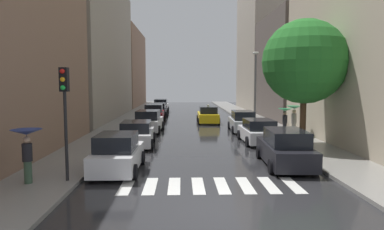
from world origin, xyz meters
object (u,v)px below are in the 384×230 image
at_px(parked_car_right_second, 258,132).
at_px(street_tree_right, 305,62).
at_px(parked_car_left_nearest, 117,154).
at_px(traffic_light_left_corner, 65,99).
at_px(lamp_post_right, 255,82).
at_px(parked_car_left_second, 137,134).
at_px(parked_car_left_sixth, 161,106).
at_px(parked_car_right_nearest, 285,149).
at_px(parked_car_left_third, 149,122).
at_px(parked_car_right_third, 242,122).
at_px(pedestrian_near_tree, 285,115).
at_px(parked_car_left_fourth, 154,114).
at_px(parked_car_left_fifth, 158,110).
at_px(pedestrian_foreground, 294,113).
at_px(taxi_midroad, 208,115).
at_px(pedestrian_by_kerb, 27,143).

xyz_separation_m(parked_car_right_second, street_tree_right, (2.23, -1.84, 4.38)).
relative_size(parked_car_left_nearest, traffic_light_left_corner, 0.94).
height_order(parked_car_right_second, lamp_post_right, lamp_post_right).
xyz_separation_m(parked_car_left_second, traffic_light_left_corner, (-1.61, -8.14, 2.56)).
bearing_deg(parked_car_left_second, parked_car_left_sixth, -2.08).
relative_size(parked_car_right_nearest, traffic_light_left_corner, 1.12).
height_order(parked_car_left_nearest, parked_car_left_third, parked_car_left_third).
bearing_deg(parked_car_right_third, pedestrian_near_tree, -123.48).
distance_m(parked_car_left_fourth, parked_car_right_third, 10.05).
distance_m(parked_car_left_fifth, pedestrian_foreground, 19.37).
relative_size(parked_car_left_fourth, parked_car_right_third, 0.92).
relative_size(parked_car_left_fourth, parked_car_left_fifth, 1.00).
relative_size(parked_car_left_fifth, parked_car_right_nearest, 0.87).
relative_size(parked_car_left_nearest, parked_car_left_fifth, 0.97).
relative_size(taxi_midroad, lamp_post_right, 0.70).
bearing_deg(pedestrian_by_kerb, parked_car_right_nearest, 72.59).
bearing_deg(pedestrian_foreground, street_tree_right, -56.85).
bearing_deg(parked_car_left_third, taxi_midroad, -39.41).
bearing_deg(street_tree_right, parked_car_left_sixth, 111.01).
bearing_deg(parked_car_right_nearest, parked_car_left_sixth, 16.90).
relative_size(parked_car_left_fifth, taxi_midroad, 0.92).
distance_m(parked_car_left_fourth, lamp_post_right, 10.29).
relative_size(parked_car_left_fifth, parked_car_right_second, 0.96).
bearing_deg(street_tree_right, parked_car_right_third, 108.02).
distance_m(parked_car_left_fifth, street_tree_right, 22.76).
xyz_separation_m(parked_car_right_nearest, pedestrian_foreground, (3.10, 8.27, 0.94)).
bearing_deg(parked_car_left_fourth, lamp_post_right, -109.05).
bearing_deg(parked_car_left_fifth, pedestrian_near_tree, -143.86).
height_order(taxi_midroad, pedestrian_near_tree, pedestrian_near_tree).
height_order(parked_car_left_fifth, taxi_midroad, taxi_midroad).
bearing_deg(taxi_midroad, parked_car_left_nearest, 164.28).
xyz_separation_m(parked_car_left_nearest, parked_car_left_second, (0.02, 6.32, -0.06)).
height_order(parked_car_left_second, parked_car_left_fifth, parked_car_left_fifth).
bearing_deg(parked_car_left_second, lamp_post_right, -46.10).
height_order(parked_car_left_sixth, street_tree_right, street_tree_right).
relative_size(parked_car_right_third, traffic_light_left_corner, 1.05).
xyz_separation_m(parked_car_right_third, pedestrian_foreground, (3.06, -3.30, 0.96)).
bearing_deg(parked_car_left_nearest, pedestrian_near_tree, -44.52).
relative_size(parked_car_left_sixth, pedestrian_by_kerb, 2.32).
relative_size(parked_car_left_sixth, street_tree_right, 0.63).
bearing_deg(street_tree_right, parked_car_left_fifth, 116.27).
distance_m(parked_car_left_second, parked_car_left_sixth, 24.88).
xyz_separation_m(parked_car_left_sixth, street_tree_right, (9.94, -25.88, 4.30)).
relative_size(pedestrian_by_kerb, traffic_light_left_corner, 0.47).
bearing_deg(parked_car_left_fifth, parked_car_left_sixth, 1.72).
relative_size(parked_car_left_third, traffic_light_left_corner, 1.05).
relative_size(parked_car_left_third, pedestrian_near_tree, 2.46).
xyz_separation_m(parked_car_left_fourth, pedestrian_near_tree, (10.40, -8.60, 0.67)).
distance_m(parked_car_left_second, pedestrian_foreground, 11.13).
bearing_deg(pedestrian_by_kerb, traffic_light_left_corner, 69.59).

